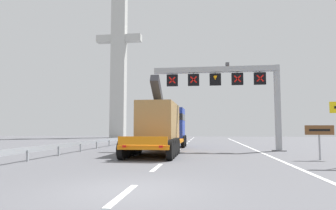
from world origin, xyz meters
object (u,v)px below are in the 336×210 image
overhead_lane_gantry (232,83)px  tourist_info_sign_brown (319,133)px  heavy_haul_truck_orange (164,125)px  bridge_pylon_distant (119,56)px

overhead_lane_gantry → tourist_info_sign_brown: (4.15, -6.34, -3.94)m
heavy_haul_truck_orange → tourist_info_sign_brown: 11.36m
heavy_haul_truck_orange → bridge_pylon_distant: bearing=113.3°
overhead_lane_gantry → bridge_pylon_distant: size_ratio=0.32×
bridge_pylon_distant → heavy_haul_truck_orange: bearing=-66.7°
tourist_info_sign_brown → bridge_pylon_distant: size_ratio=0.06×
heavy_haul_truck_orange → bridge_pylon_distant: size_ratio=0.45×
overhead_lane_gantry → bridge_pylon_distant: (-18.94, 31.05, 10.75)m
heavy_haul_truck_orange → tourist_info_sign_brown: (9.60, -6.05, -0.53)m
heavy_haul_truck_orange → bridge_pylon_distant: bridge_pylon_distant is taller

